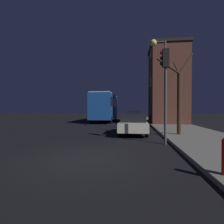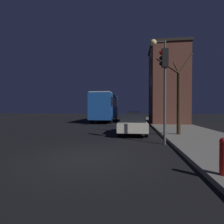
{
  "view_description": "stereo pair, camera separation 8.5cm",
  "coord_description": "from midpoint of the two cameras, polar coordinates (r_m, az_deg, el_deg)",
  "views": [
    {
      "loc": [
        1.67,
        -6.1,
        1.74
      ],
      "look_at": [
        -0.18,
        9.62,
        1.48
      ],
      "focal_mm": 28.0,
      "sensor_mm": 36.0,
      "label": 1
    },
    {
      "loc": [
        1.76,
        -6.09,
        1.74
      ],
      "look_at": [
        -0.18,
        9.62,
        1.48
      ],
      "focal_mm": 28.0,
      "sensor_mm": 36.0,
      "label": 2
    }
  ],
  "objects": [
    {
      "name": "ground_plane",
      "position": [
        6.57,
        -8.95,
        -14.4
      ],
      "size": [
        120.0,
        120.0,
        0.0
      ],
      "primitive_type": "plane",
      "color": "black"
    },
    {
      "name": "brick_building",
      "position": [
        21.7,
        17.48,
        8.52
      ],
      "size": [
        4.15,
        5.14,
        8.9
      ],
      "color": "brown",
      "rests_on": "sidewalk"
    },
    {
      "name": "streetlamp",
      "position": [
        14.59,
        14.99,
        15.13
      ],
      "size": [
        1.23,
        0.51,
        7.04
      ],
      "color": "#4C4C4C",
      "rests_on": "sidewalk"
    },
    {
      "name": "traffic_light",
      "position": [
        9.09,
        16.66,
        11.09
      ],
      "size": [
        0.43,
        0.24,
        4.69
      ],
      "color": "#4C4C4C",
      "rests_on": "ground"
    },
    {
      "name": "bare_tree",
      "position": [
        11.82,
        20.65,
        4.77
      ],
      "size": [
        2.38,
        0.77,
        5.22
      ],
      "color": "#382819",
      "rests_on": "sidewalk"
    },
    {
      "name": "bus",
      "position": [
        24.26,
        -2.41,
        2.14
      ],
      "size": [
        2.62,
        9.18,
        3.79
      ],
      "color": "#194793",
      "rests_on": "ground"
    },
    {
      "name": "car_near_lane",
      "position": [
        12.33,
        6.67,
        -3.8
      ],
      "size": [
        1.86,
        4.3,
        1.35
      ],
      "color": "beige",
      "rests_on": "ground"
    },
    {
      "name": "car_mid_lane",
      "position": [
        20.26,
        6.91,
        -1.89
      ],
      "size": [
        1.72,
        4.23,
        1.39
      ],
      "color": "#B21E19",
      "rests_on": "ground"
    },
    {
      "name": "car_far_lane",
      "position": [
        27.39,
        7.0,
        -1.23
      ],
      "size": [
        1.83,
        3.97,
        1.34
      ],
      "color": "black",
      "rests_on": "ground"
    }
  ]
}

